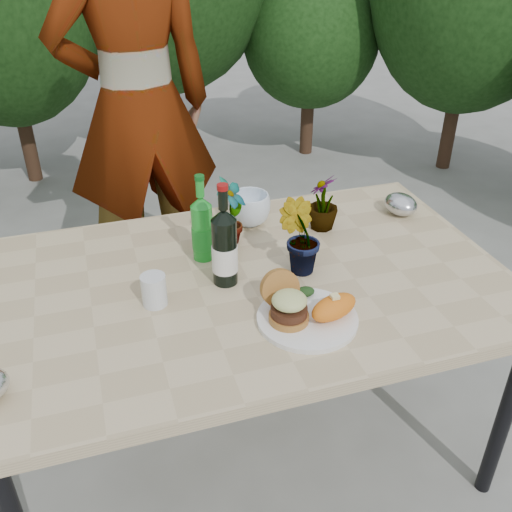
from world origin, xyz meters
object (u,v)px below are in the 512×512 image
object	(u,v)px
patio_table	(248,294)
dinner_plate	(307,319)
wine_bottle	(225,248)
person	(138,107)

from	to	relation	value
patio_table	dinner_plate	world-z (taller)	dinner_plate
patio_table	wine_bottle	world-z (taller)	wine_bottle
patio_table	person	bearing A→B (deg)	98.58
wine_bottle	person	size ratio (longest dim) A/B	0.17
person	patio_table	bearing A→B (deg)	91.65
patio_table	wine_bottle	distance (m)	0.19
wine_bottle	person	world-z (taller)	person
wine_bottle	person	bearing A→B (deg)	102.24
dinner_plate	person	world-z (taller)	person
dinner_plate	person	xyz separation A→B (m)	(-0.26, 1.36, 0.21)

